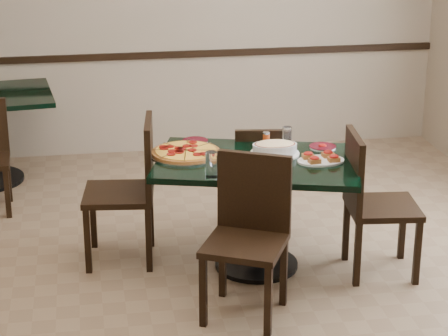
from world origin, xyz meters
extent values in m
plane|color=brown|center=(0.00, 0.00, 0.00)|extent=(5.50, 5.50, 0.00)
plane|color=gray|center=(0.00, -2.75, 1.40)|extent=(5.00, 0.00, 5.00)
cube|color=black|center=(0.00, 2.73, 0.90)|extent=(5.00, 0.03, 0.06)
cube|color=black|center=(0.34, 0.20, 0.73)|extent=(1.46, 1.15, 0.04)
cylinder|color=black|center=(0.34, 0.20, 0.35)|extent=(0.11, 0.11, 0.71)
cylinder|color=black|center=(0.34, 0.20, 0.01)|extent=(0.55, 0.55, 0.03)
cube|color=black|center=(0.48, 0.76, 0.39)|extent=(0.43, 0.43, 0.04)
cube|color=black|center=(0.45, 0.59, 0.62)|extent=(0.39, 0.09, 0.41)
cube|color=black|center=(0.66, 0.90, 0.19)|extent=(0.04, 0.04, 0.37)
cube|color=black|center=(0.62, 0.58, 0.19)|extent=(0.04, 0.04, 0.37)
cube|color=black|center=(0.34, 0.95, 0.19)|extent=(0.04, 0.04, 0.37)
cube|color=black|center=(0.29, 0.62, 0.19)|extent=(0.04, 0.04, 0.37)
cube|color=black|center=(0.14, -0.43, 0.46)|extent=(0.60, 0.60, 0.04)
cube|color=black|center=(0.23, -0.25, 0.72)|extent=(0.42, 0.23, 0.48)
cube|color=black|center=(-0.12, -0.52, 0.22)|extent=(0.05, 0.05, 0.44)
cube|color=black|center=(0.05, -0.17, 0.22)|extent=(0.05, 0.05, 0.44)
cube|color=black|center=(0.22, -0.69, 0.22)|extent=(0.05, 0.05, 0.44)
cube|color=black|center=(0.39, -0.34, 0.22)|extent=(0.05, 0.05, 0.44)
cube|color=black|center=(1.12, 0.00, 0.45)|extent=(0.49, 0.49, 0.04)
cube|color=black|center=(0.92, 0.02, 0.71)|extent=(0.09, 0.44, 0.47)
cube|color=black|center=(1.29, -0.22, 0.22)|extent=(0.04, 0.04, 0.43)
cube|color=black|center=(0.91, -0.17, 0.22)|extent=(0.04, 0.04, 0.43)
cube|color=black|center=(1.33, 0.16, 0.22)|extent=(0.04, 0.04, 0.43)
cube|color=black|center=(0.95, 0.21, 0.22)|extent=(0.04, 0.04, 0.43)
cube|color=black|center=(-0.55, 0.47, 0.47)|extent=(0.51, 0.51, 0.04)
cube|color=black|center=(-0.34, 0.44, 0.73)|extent=(0.09, 0.46, 0.49)
cube|color=black|center=(-0.72, 0.69, 0.22)|extent=(0.04, 0.04, 0.45)
cube|color=black|center=(-0.33, 0.64, 0.22)|extent=(0.04, 0.04, 0.45)
cube|color=black|center=(-0.77, 0.29, 0.22)|extent=(0.04, 0.04, 0.45)
cube|color=black|center=(-0.37, 0.25, 0.22)|extent=(0.04, 0.04, 0.45)
cube|color=black|center=(-1.35, 1.33, 0.19)|extent=(0.04, 0.04, 0.38)
cube|color=black|center=(-1.36, 1.66, 0.19)|extent=(0.04, 0.04, 0.38)
cylinder|color=silver|center=(-0.10, 0.38, 0.76)|extent=(0.48, 0.48, 0.01)
cylinder|color=brown|center=(-0.10, 0.38, 0.77)|extent=(0.45, 0.45, 0.02)
cylinder|color=gold|center=(-0.10, 0.38, 0.78)|extent=(0.40, 0.40, 0.01)
cylinder|color=silver|center=(0.47, 0.29, 0.76)|extent=(0.32, 0.32, 0.01)
ellipsoid|color=beige|center=(0.47, 0.29, 0.82)|extent=(0.26, 0.18, 0.04)
ellipsoid|color=#9F652C|center=(0.34, -0.01, 0.81)|extent=(0.22, 0.17, 0.08)
cylinder|color=silver|center=(0.13, -0.08, 0.76)|extent=(0.16, 0.16, 0.01)
cylinder|color=#32030B|center=(0.13, -0.08, 0.76)|extent=(0.16, 0.16, 0.00)
cylinder|color=silver|center=(0.81, 0.37, 0.76)|extent=(0.18, 0.18, 0.01)
cylinder|color=#32030B|center=(0.81, 0.37, 0.76)|extent=(0.18, 0.18, 0.00)
ellipsoid|color=#981107|center=(0.81, 0.37, 0.77)|extent=(0.05, 0.05, 0.03)
cylinder|color=silver|center=(-0.01, 0.64, 0.76)|extent=(0.17, 0.17, 0.01)
cylinder|color=#32030B|center=(-0.01, 0.64, 0.76)|extent=(0.17, 0.17, 0.00)
cube|color=silver|center=(0.12, -0.05, 0.75)|extent=(0.14, 0.14, 0.00)
cube|color=silver|center=(0.14, -0.05, 0.76)|extent=(0.02, 0.13, 0.00)
cylinder|color=white|center=(0.59, 0.45, 0.82)|extent=(0.06, 0.06, 0.13)
cylinder|color=white|center=(0.00, -0.05, 0.83)|extent=(0.07, 0.07, 0.15)
cylinder|color=#B64613|center=(0.46, 0.52, 0.79)|extent=(0.05, 0.05, 0.07)
cylinder|color=silver|center=(0.46, 0.52, 0.83)|extent=(0.05, 0.05, 0.01)
camera|label=1|loc=(-0.73, -4.96, 2.58)|focal=70.00mm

